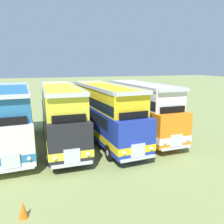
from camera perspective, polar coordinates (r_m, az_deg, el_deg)
The scene contains 6 objects.
ground_plane at distance 17.94m, azimuth -18.08°, elevation -8.29°, with size 200.00×200.00×0.00m, color #8C9956.
bus_third_in_row at distance 17.57m, azimuth -24.17°, elevation -1.16°, with size 2.92×10.23×4.52m.
bus_fourth_in_row at distance 17.47m, azimuth -12.98°, elevation -0.47°, with size 2.76×10.73×4.52m.
bus_fifth_in_row at distance 17.84m, azimuth -1.94°, elevation 0.09°, with size 3.09×11.08×4.52m.
bus_sixth_in_row at distance 19.54m, azimuth 7.24°, elevation 1.03°, with size 2.67×10.48×4.52m.
cone_mid_row at distance 10.31m, azimuth -21.81°, elevation -22.19°, with size 0.36×0.36×0.72m, color orange.
Camera 1 is at (-0.17, -16.91, 5.99)m, focal length 35.71 mm.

